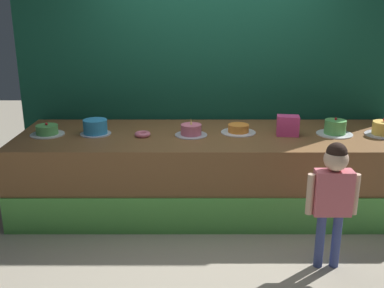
% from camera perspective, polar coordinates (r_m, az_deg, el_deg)
% --- Properties ---
extents(ground_plane, '(12.00, 12.00, 0.00)m').
position_cam_1_polar(ground_plane, '(4.16, 3.01, -11.24)').
color(ground_plane, '#ADA38E').
extents(stage_platform, '(3.85, 1.19, 0.77)m').
position_cam_1_polar(stage_platform, '(4.53, 2.69, -3.45)').
color(stage_platform, brown).
rests_on(stage_platform, ground_plane).
extents(curtain_backdrop, '(4.23, 0.08, 2.70)m').
position_cam_1_polar(curtain_backdrop, '(4.97, 2.46, 9.88)').
color(curtain_backdrop, '#144C38').
rests_on(curtain_backdrop, ground_plane).
extents(child_figure, '(0.39, 0.18, 1.02)m').
position_cam_1_polar(child_figure, '(3.55, 17.31, -5.42)').
color(child_figure, '#3F4C8C').
rests_on(child_figure, ground_plane).
extents(pink_box, '(0.23, 0.17, 0.19)m').
position_cam_1_polar(pink_box, '(4.43, 11.89, 2.31)').
color(pink_box, '#E2438A').
rests_on(pink_box, stage_platform).
extents(donut, '(0.15, 0.15, 0.04)m').
position_cam_1_polar(donut, '(4.34, -6.45, 1.24)').
color(donut, pink).
rests_on(donut, stage_platform).
extents(cake_far_left, '(0.33, 0.33, 0.12)m').
position_cam_1_polar(cake_far_left, '(4.59, -18.07, 1.62)').
color(cake_far_left, silver).
rests_on(cake_far_left, stage_platform).
extents(cake_left, '(0.30, 0.30, 0.15)m').
position_cam_1_polar(cake_left, '(4.48, -12.33, 2.08)').
color(cake_left, silver).
rests_on(cake_left, stage_platform).
extents(cake_center_left, '(0.31, 0.31, 0.17)m').
position_cam_1_polar(cake_center_left, '(4.34, -0.28, 1.73)').
color(cake_center_left, silver).
rests_on(cake_center_left, stage_platform).
extents(cake_center_right, '(0.34, 0.34, 0.09)m').
position_cam_1_polar(cake_center_right, '(4.46, 5.74, 1.87)').
color(cake_center_right, silver).
rests_on(cake_center_right, stage_platform).
extents(cake_right, '(0.35, 0.35, 0.17)m').
position_cam_1_polar(cake_right, '(4.59, 17.52, 1.96)').
color(cake_right, silver).
rests_on(cake_right, stage_platform).
extents(cake_far_right, '(0.35, 0.35, 0.17)m').
position_cam_1_polar(cake_far_right, '(4.73, 23.00, 1.78)').
color(cake_far_right, silver).
rests_on(cake_far_right, stage_platform).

